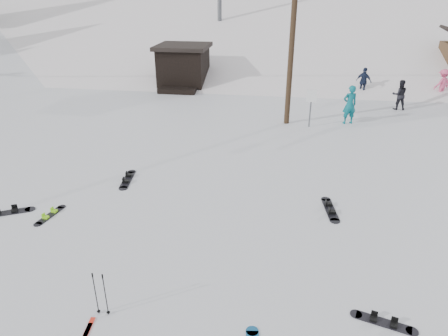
# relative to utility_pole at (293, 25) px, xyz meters

# --- Properties ---
(ski_slope) EXTENTS (60.00, 85.24, 65.97)m
(ski_slope) POSITION_rel_utility_pole_xyz_m (-2.00, 41.00, -16.68)
(ski_slope) COLOR white
(ski_slope) RESTS_ON ground
(ridge_left) EXTENTS (47.54, 95.03, 58.38)m
(ridge_left) POSITION_rel_utility_pole_xyz_m (-38.00, 34.00, -15.68)
(ridge_left) COLOR silver
(ridge_left) RESTS_ON ground
(treeline_crest) EXTENTS (50.00, 6.00, 10.00)m
(treeline_crest) POSITION_rel_utility_pole_xyz_m (-2.00, 72.00, -4.68)
(treeline_crest) COLOR black
(treeline_crest) RESTS_ON ski_slope
(utility_pole) EXTENTS (2.00, 0.26, 9.00)m
(utility_pole) POSITION_rel_utility_pole_xyz_m (0.00, 0.00, 0.00)
(utility_pole) COLOR #3A2819
(utility_pole) RESTS_ON ground
(trail_sign) EXTENTS (0.50, 0.09, 1.85)m
(trail_sign) POSITION_rel_utility_pole_xyz_m (1.10, -0.42, -3.41)
(trail_sign) COLOR #595B60
(trail_sign) RESTS_ON ground
(lift_hut) EXTENTS (3.40, 4.10, 2.75)m
(lift_hut) POSITION_rel_utility_pole_xyz_m (-7.00, 6.94, -3.32)
(lift_hut) COLOR black
(lift_hut) RESTS_ON ground
(ski_poles) EXTENTS (0.29, 0.08, 1.07)m
(ski_poles) POSITION_rel_utility_pole_xyz_m (-3.73, -13.52, -4.13)
(ski_poles) COLOR black
(ski_poles) RESTS_ON ground
(board_scatter_a) EXTENTS (1.50, 0.93, 0.12)m
(board_scatter_a) POSITION_rel_utility_pole_xyz_m (-8.41, -10.09, -4.65)
(board_scatter_a) COLOR black
(board_scatter_a) RESTS_ON ground
(board_scatter_b) EXTENTS (0.49, 1.61, 0.11)m
(board_scatter_b) POSITION_rel_utility_pole_xyz_m (-5.57, -7.35, -4.65)
(board_scatter_b) COLOR black
(board_scatter_b) RESTS_ON ground
(board_scatter_c) EXTENTS (0.42, 1.28, 0.09)m
(board_scatter_c) POSITION_rel_utility_pole_xyz_m (-7.01, -10.01, -4.66)
(board_scatter_c) COLOR black
(board_scatter_c) RESTS_ON ground
(board_scatter_d) EXTENTS (1.31, 0.56, 0.09)m
(board_scatter_d) POSITION_rel_utility_pole_xyz_m (2.13, -12.88, -4.66)
(board_scatter_d) COLOR black
(board_scatter_d) RESTS_ON ground
(board_scatter_f) EXTENTS (0.47, 1.59, 0.11)m
(board_scatter_f) POSITION_rel_utility_pole_xyz_m (1.44, -8.39, -4.65)
(board_scatter_f) COLOR black
(board_scatter_f) RESTS_ON ground
(skier_teal) EXTENTS (0.81, 0.65, 1.93)m
(skier_teal) POSITION_rel_utility_pole_xyz_m (3.03, 0.42, -3.72)
(skier_teal) COLOR #0B626E
(skier_teal) RESTS_ON ground
(skier_dark) EXTENTS (0.83, 0.66, 1.64)m
(skier_dark) POSITION_rel_utility_pole_xyz_m (6.09, 3.37, -3.86)
(skier_dark) COLOR black
(skier_dark) RESTS_ON ground
(skier_pink) EXTENTS (1.29, 1.14, 1.73)m
(skier_pink) POSITION_rel_utility_pole_xyz_m (9.27, 6.42, -3.82)
(skier_pink) COLOR #E04F7C
(skier_pink) RESTS_ON ground
(skier_navy) EXTENTS (1.06, 0.92, 1.71)m
(skier_navy) POSITION_rel_utility_pole_xyz_m (4.65, 6.31, -3.83)
(skier_navy) COLOR #161E37
(skier_navy) RESTS_ON ground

